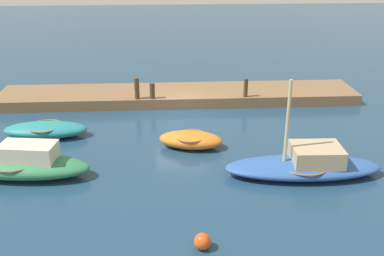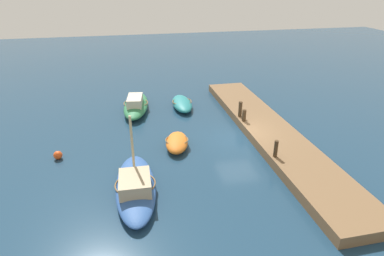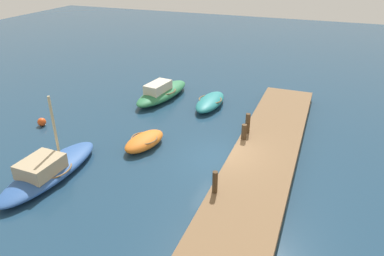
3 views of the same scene
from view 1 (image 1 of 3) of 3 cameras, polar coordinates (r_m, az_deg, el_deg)
name	(u,v)px [view 1 (image 1 of 3)]	position (r m, az deg, el deg)	size (l,w,h in m)	color
ground_plane	(180,113)	(22.91, -1.52, 1.86)	(84.00, 84.00, 0.00)	navy
dock_platform	(179,95)	(24.75, -1.70, 4.15)	(19.20, 3.04, 0.56)	brown
dinghy_orange	(191,140)	(19.02, -0.15, -1.48)	(2.89, 1.84, 0.68)	orange
sailboat_blue	(305,165)	(17.30, 14.09, -4.50)	(5.85, 2.06, 3.69)	#2D569E
rowboat_teal	(46,130)	(21.07, -17.96, -0.20)	(3.70, 1.56, 0.67)	teal
motorboat_green	(19,164)	(17.92, -20.98, -4.20)	(5.68, 2.54, 1.29)	#2D7A4C
mooring_post_west	(246,88)	(23.66, 6.78, 5.05)	(0.22, 0.22, 0.96)	#47331E
mooring_post_mid_west	(152,91)	(23.33, -5.03, 4.69)	(0.27, 0.27, 0.82)	#47331E
mooring_post_mid_east	(137,89)	(23.33, -6.96, 4.96)	(0.25, 0.25, 1.09)	#47331E
marker_buoy	(202,241)	(13.16, 1.32, -14.10)	(0.49, 0.49, 0.49)	#E54C19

